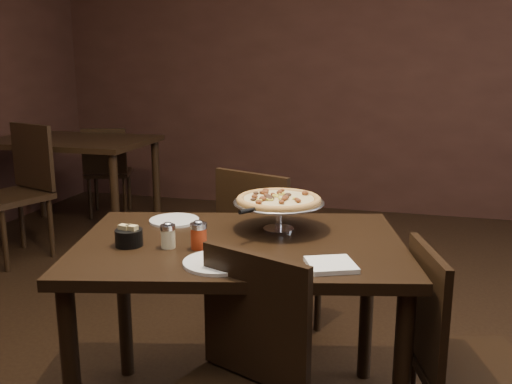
# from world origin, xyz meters

# --- Properties ---
(room) EXTENTS (6.04, 7.04, 2.84)m
(room) POSITION_xyz_m (0.06, 0.03, 1.40)
(room) COLOR black
(room) RESTS_ON ground
(dining_table) EXTENTS (1.41, 1.10, 0.78)m
(dining_table) POSITION_xyz_m (-0.07, -0.06, 0.68)
(dining_table) COLOR black
(dining_table) RESTS_ON ground
(background_table) EXTENTS (1.31, 0.87, 0.82)m
(background_table) POSITION_xyz_m (-2.20, 2.10, 0.71)
(background_table) COLOR black
(background_table) RESTS_ON ground
(pizza_stand) EXTENTS (0.37, 0.37, 0.15)m
(pizza_stand) POSITION_xyz_m (0.04, 0.13, 0.91)
(pizza_stand) COLOR silver
(pizza_stand) RESTS_ON dining_table
(parmesan_shaker) EXTENTS (0.06, 0.06, 0.10)m
(parmesan_shaker) POSITION_xyz_m (-0.31, -0.20, 0.83)
(parmesan_shaker) COLOR #F3EFBD
(parmesan_shaker) RESTS_ON dining_table
(pepper_flake_shaker) EXTENTS (0.06, 0.06, 0.11)m
(pepper_flake_shaker) POSITION_xyz_m (-0.19, -0.18, 0.83)
(pepper_flake_shaker) COLOR maroon
(pepper_flake_shaker) RESTS_ON dining_table
(packet_caddy) EXTENTS (0.10, 0.10, 0.08)m
(packet_caddy) POSITION_xyz_m (-0.46, -0.22, 0.81)
(packet_caddy) COLOR black
(packet_caddy) RESTS_ON dining_table
(napkin_stack) EXTENTS (0.20, 0.20, 0.02)m
(napkin_stack) POSITION_xyz_m (0.31, -0.25, 0.79)
(napkin_stack) COLOR white
(napkin_stack) RESTS_ON dining_table
(plate_left) EXTENTS (0.21, 0.21, 0.01)m
(plate_left) POSITION_xyz_m (-0.42, 0.13, 0.79)
(plate_left) COLOR white
(plate_left) RESTS_ON dining_table
(plate_near) EXTENTS (0.24, 0.24, 0.01)m
(plate_near) POSITION_xyz_m (-0.07, -0.32, 0.79)
(plate_near) COLOR white
(plate_near) RESTS_ON dining_table
(serving_spatula) EXTENTS (0.15, 0.15, 0.02)m
(serving_spatula) POSITION_xyz_m (-0.03, -0.05, 0.90)
(serving_spatula) COLOR silver
(serving_spatula) RESTS_ON pizza_stand
(chair_far) EXTENTS (0.56, 0.56, 0.93)m
(chair_far) POSITION_xyz_m (-0.15, 0.66, 0.51)
(chair_far) COLOR black
(chair_far) RESTS_ON ground
(chair_side) EXTENTS (0.48, 0.48, 0.84)m
(chair_side) POSITION_xyz_m (0.73, -0.13, 0.46)
(chair_side) COLOR black
(chair_side) RESTS_ON ground
(bg_chair_far) EXTENTS (0.51, 0.51, 0.85)m
(bg_chair_far) POSITION_xyz_m (-2.20, 2.66, 0.47)
(bg_chair_far) COLOR black
(bg_chair_far) RESTS_ON ground
(bg_chair_near) EXTENTS (0.60, 0.60, 1.00)m
(bg_chair_near) POSITION_xyz_m (-2.24, 1.46, 0.54)
(bg_chair_near) COLOR black
(bg_chair_near) RESTS_ON ground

